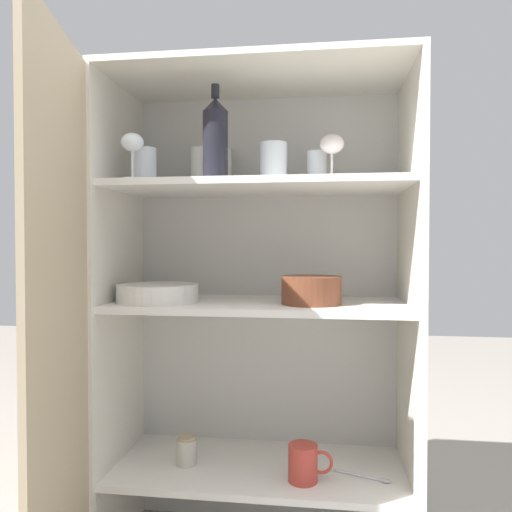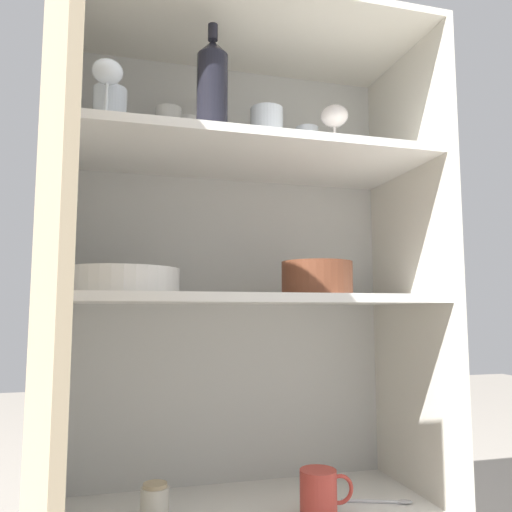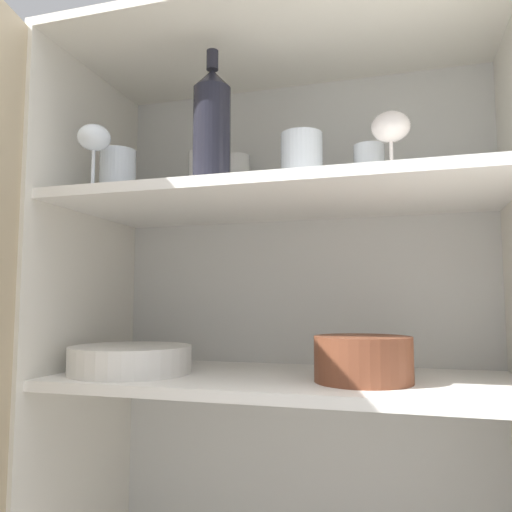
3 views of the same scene
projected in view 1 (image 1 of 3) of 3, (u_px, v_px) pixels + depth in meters
cupboard_back_panel at (266, 310)px, 1.70m from camera, size 0.90×0.02×1.43m
cupboard_side_left at (119, 316)px, 1.56m from camera, size 0.02×0.42×1.43m
cupboard_side_right at (410, 322)px, 1.45m from camera, size 0.02×0.42×1.43m
cupboard_top_panel at (259, 77)px, 1.49m from camera, size 0.90×0.42×0.02m
shelf_board_lower at (259, 468)px, 1.51m from camera, size 0.87×0.38×0.02m
shelf_board_middle at (259, 305)px, 1.50m from camera, size 0.87×0.38×0.02m
shelf_board_upper at (259, 187)px, 1.49m from camera, size 0.87×0.38×0.02m
cupboard_door at (59, 343)px, 1.13m from camera, size 0.11×0.44×1.43m
tumbler_glass_0 at (201, 168)px, 1.59m from camera, size 0.07×0.07×0.13m
tumbler_glass_1 at (144, 166)px, 1.49m from camera, size 0.07×0.07×0.10m
tumbler_glass_2 at (273, 163)px, 1.49m from camera, size 0.08×0.08×0.12m
tumbler_glass_3 at (222, 170)px, 1.65m from camera, size 0.06×0.06×0.13m
tumbler_glass_4 at (317, 168)px, 1.52m from camera, size 0.06×0.06×0.10m
wine_glass_0 at (332, 147)px, 1.43m from camera, size 0.07×0.07×0.14m
wine_glass_1 at (132, 146)px, 1.41m from camera, size 0.06×0.06×0.13m
wine_bottle at (215, 139)px, 1.42m from camera, size 0.07×0.07×0.27m
plate_stack_white at (158, 293)px, 1.49m from camera, size 0.24×0.24×0.05m
mixing_bowl_large at (311, 289)px, 1.44m from camera, size 0.17×0.17×0.08m
coffee_mug_primary at (304, 463)px, 1.41m from camera, size 0.13×0.08×0.10m
storage_jar at (187, 451)px, 1.52m from camera, size 0.06×0.06×0.09m
serving_spoon at (367, 477)px, 1.43m from camera, size 0.16×0.07×0.01m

